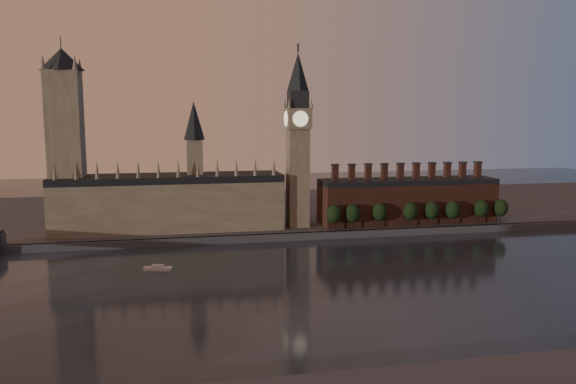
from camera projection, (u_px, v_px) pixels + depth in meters
name	position (u px, v px, depth m)	size (l,w,h in m)	color
ground	(332.00, 288.00, 228.76)	(900.00, 900.00, 0.00)	black
north_bank	(263.00, 211.00, 401.32)	(900.00, 182.00, 4.00)	#444449
palace_of_westminster	(171.00, 199.00, 324.63)	(130.00, 30.30, 74.00)	gray
victoria_tower	(66.00, 135.00, 308.62)	(24.00, 24.00, 108.00)	gray
big_ben	(298.00, 138.00, 329.77)	(15.00, 15.00, 107.00)	gray
chimney_block	(407.00, 200.00, 348.92)	(110.00, 25.00, 37.00)	#592F22
embankment_tree_0	(334.00, 214.00, 323.24)	(8.60, 8.60, 14.88)	black
embankment_tree_1	(352.00, 213.00, 325.73)	(8.60, 8.60, 14.88)	black
embankment_tree_2	(380.00, 212.00, 330.32)	(8.60, 8.60, 14.88)	black
embankment_tree_3	(411.00, 211.00, 333.30)	(8.60, 8.60, 14.88)	black
embankment_tree_4	(432.00, 210.00, 336.26)	(8.60, 8.60, 14.88)	black
embankment_tree_5	(452.00, 210.00, 337.95)	(8.60, 8.60, 14.88)	black
embankment_tree_6	(481.00, 208.00, 342.86)	(8.60, 8.60, 14.88)	black
embankment_tree_7	(501.00, 208.00, 345.35)	(8.60, 8.60, 14.88)	black
river_boat	(158.00, 268.00, 255.35)	(13.12, 6.31, 2.53)	beige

